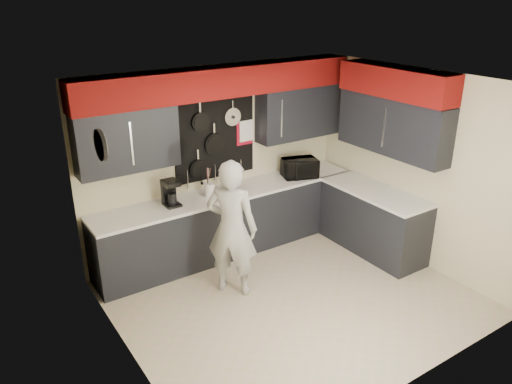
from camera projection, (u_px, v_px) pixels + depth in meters
ground at (292, 298)px, 6.10m from camera, size 4.00×4.00×0.00m
back_wall_assembly at (223, 111)px, 6.57m from camera, size 4.00×0.36×2.60m
right_wall_assembly at (396, 117)px, 6.52m from camera, size 0.36×3.50×2.60m
left_wall_assembly at (123, 244)px, 4.58m from camera, size 0.05×3.50×2.60m
base_cabinets at (272, 221)px, 7.05m from camera, size 3.95×2.20×0.92m
microwave at (300, 168)px, 7.33m from camera, size 0.58×0.47×0.28m
knife_block at (227, 185)px, 6.74m from camera, size 0.12×0.12×0.25m
utensil_crock at (209, 190)px, 6.68m from camera, size 0.14×0.14×0.18m
coffee_maker at (170, 192)px, 6.37m from camera, size 0.19×0.23×0.34m
person at (232, 228)px, 5.94m from camera, size 0.72×0.74×1.72m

